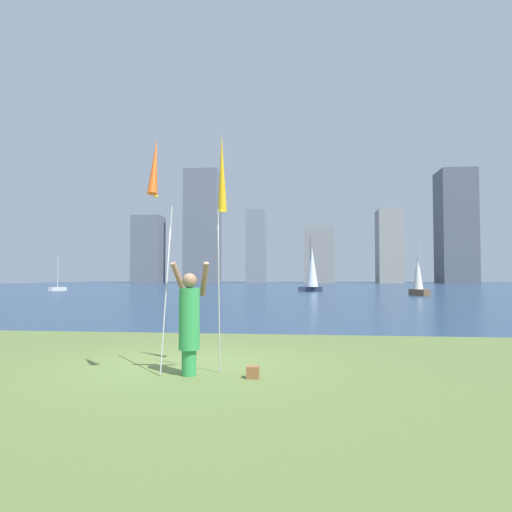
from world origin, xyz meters
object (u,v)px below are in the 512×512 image
person (189,319)px  sailboat_2 (418,277)px  kite_flag_left (155,175)px  bag (253,372)px  kite_flag_right (222,178)px  sailboat_1 (57,288)px  sailboat_0 (312,269)px

person → sailboat_2: bearing=78.0°
kite_flag_left → sailboat_2: sailboat_2 is taller
person → bag: person is taller
kite_flag_right → sailboat_2: (10.62, 31.97, -1.82)m
kite_flag_left → sailboat_1: size_ratio=1.01×
kite_flag_right → sailboat_2: bearing=71.6°
bag → sailboat_2: bearing=72.9°
kite_flag_right → sailboat_2: size_ratio=0.96×
bag → kite_flag_right: bearing=139.7°
kite_flag_left → sailboat_1: kite_flag_left is taller
person → kite_flag_right: (0.46, 0.43, 2.44)m
kite_flag_right → sailboat_0: sailboat_0 is taller
kite_flag_left → sailboat_0: (2.81, 41.61, -0.93)m
person → sailboat_1: sailboat_1 is taller
sailboat_1 → sailboat_2: sailboat_2 is taller
person → sailboat_2: size_ratio=0.44×
sailboat_2 → sailboat_1: bearing=167.5°
kite_flag_left → bag: kite_flag_left is taller
sailboat_0 → sailboat_2: sailboat_0 is taller
bag → sailboat_2: sailboat_2 is taller
bag → kite_flag_left: bearing=-167.0°
sailboat_1 → sailboat_2: (36.36, -8.03, 1.30)m
person → kite_flag_left: 2.42m
sailboat_0 → sailboat_1: 27.72m
kite_flag_left → sailboat_2: 34.85m
kite_flag_right → sailboat_0: bearing=87.3°
person → sailboat_1: 47.69m
kite_flag_right → sailboat_0: (1.89, 40.74, -1.04)m
bag → sailboat_2: size_ratio=0.05×
sailboat_0 → sailboat_1: bearing=-178.5°
bag → sailboat_1: bearing=123.0°
bag → person: bearing=175.4°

